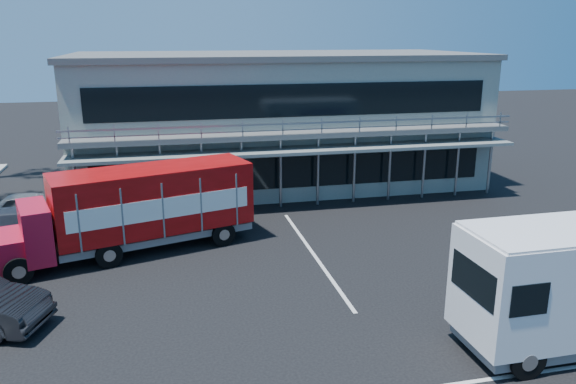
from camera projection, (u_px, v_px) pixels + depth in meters
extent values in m
plane|color=black|center=(279.00, 292.00, 18.79)|extent=(120.00, 120.00, 0.00)
cube|color=gray|center=(277.00, 120.00, 32.56)|extent=(22.00, 10.00, 7.00)
cube|color=#515454|center=(276.00, 56.00, 31.56)|extent=(22.40, 10.40, 0.30)
cube|color=#515454|center=(300.00, 135.00, 27.27)|extent=(22.00, 1.20, 0.25)
cube|color=gray|center=(302.00, 126.00, 26.62)|extent=(22.00, 0.08, 0.90)
cube|color=slate|center=(301.00, 150.00, 27.18)|extent=(22.00, 1.80, 0.15)
cube|color=black|center=(297.00, 172.00, 28.36)|extent=(20.00, 0.06, 1.60)
cube|color=black|center=(297.00, 100.00, 27.38)|extent=(20.00, 0.06, 1.60)
cube|color=#B40E27|center=(6.00, 250.00, 19.84)|extent=(1.88, 2.42, 1.14)
cube|color=#B40E27|center=(36.00, 232.00, 20.19)|extent=(1.58, 2.54, 1.99)
cube|color=black|center=(34.00, 217.00, 20.03)|extent=(0.62, 1.94, 0.66)
cube|color=#B70B0D|center=(154.00, 199.00, 22.07)|extent=(7.94, 4.44, 2.46)
cube|color=slate|center=(156.00, 234.00, 22.47)|extent=(7.84, 4.10, 0.28)
cube|color=white|center=(163.00, 209.00, 21.09)|extent=(6.69, 2.02, 0.81)
cube|color=white|center=(145.00, 194.00, 23.10)|extent=(6.69, 2.02, 0.81)
cylinder|color=black|center=(19.00, 271.00, 19.22)|extent=(1.02, 0.55, 0.99)
cylinder|color=black|center=(14.00, 251.00, 20.97)|extent=(1.02, 0.55, 0.99)
cylinder|color=black|center=(109.00, 255.00, 20.65)|extent=(1.02, 0.55, 0.99)
cylinder|color=black|center=(97.00, 237.00, 22.40)|extent=(1.02, 0.55, 0.99)
cylinder|color=black|center=(223.00, 234.00, 22.79)|extent=(1.02, 0.55, 0.99)
cylinder|color=black|center=(205.00, 220.00, 24.54)|extent=(1.02, 0.55, 0.99)
cube|color=black|center=(474.00, 280.00, 14.28)|extent=(0.09, 2.01, 0.97)
cylinder|color=black|center=(527.00, 360.00, 13.98)|extent=(0.98, 0.29, 0.98)
cylinder|color=black|center=(479.00, 319.00, 16.00)|extent=(0.98, 0.29, 0.98)
imported|color=#2B2F39|center=(21.00, 224.00, 23.35)|extent=(4.85, 2.36, 1.36)
imported|color=slate|center=(33.00, 207.00, 25.66)|extent=(4.12, 1.78, 1.39)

